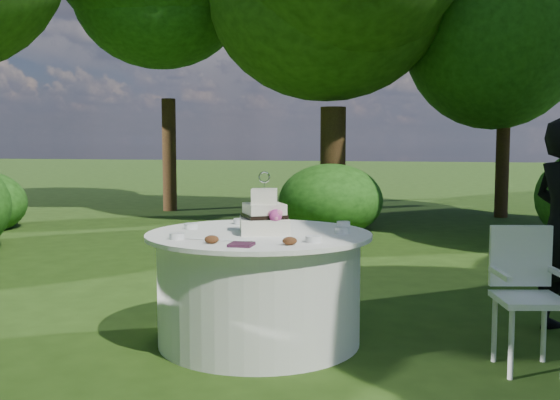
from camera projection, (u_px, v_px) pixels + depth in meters
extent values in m
plane|color=#213B10|center=(259.00, 341.00, 4.59)|extent=(80.00, 80.00, 0.00)
cube|color=#431C33|center=(241.00, 245.00, 3.95)|extent=(0.14, 0.14, 0.02)
ellipsoid|color=white|center=(220.00, 239.00, 4.17)|extent=(0.48, 0.07, 0.01)
cylinder|color=silver|center=(259.00, 289.00, 4.56)|extent=(1.40, 1.40, 0.74)
cylinder|color=white|center=(259.00, 235.00, 4.53)|extent=(1.56, 1.56, 0.03)
cube|color=white|center=(264.00, 226.00, 4.50)|extent=(0.41, 0.41, 0.11)
cube|color=beige|center=(264.00, 211.00, 4.49)|extent=(0.34, 0.34, 0.11)
cube|color=white|center=(264.00, 197.00, 4.49)|extent=(0.21, 0.21, 0.11)
cube|color=black|center=(264.00, 216.00, 4.50)|extent=(0.36, 0.36, 0.03)
sphere|color=#B83689|center=(275.00, 216.00, 4.37)|extent=(0.09, 0.09, 0.09)
cylinder|color=silver|center=(264.00, 186.00, 4.48)|extent=(0.01, 0.01, 0.05)
torus|color=silver|center=(264.00, 177.00, 4.47)|extent=(0.08, 0.02, 0.08)
cube|color=white|center=(529.00, 300.00, 3.98)|extent=(0.46, 0.46, 0.04)
cube|color=white|center=(520.00, 256.00, 4.13)|extent=(0.38, 0.12, 0.39)
cylinder|color=silver|center=(511.00, 345.00, 3.84)|extent=(0.03, 0.03, 0.42)
cylinder|color=silver|center=(494.00, 329.00, 4.16)|extent=(0.03, 0.03, 0.42)
cylinder|color=silver|center=(544.00, 329.00, 4.15)|extent=(0.03, 0.03, 0.42)
cube|color=white|center=(500.00, 274.00, 3.96)|extent=(0.11, 0.35, 0.03)
cylinder|color=white|center=(343.00, 224.00, 4.83)|extent=(0.10, 0.10, 0.04)
cylinder|color=white|center=(342.00, 230.00, 4.49)|extent=(0.10, 0.10, 0.04)
cylinder|color=white|center=(240.00, 221.00, 5.00)|extent=(0.10, 0.10, 0.04)
cylinder|color=white|center=(191.00, 226.00, 4.71)|extent=(0.10, 0.10, 0.04)
cylinder|color=white|center=(313.00, 239.00, 4.10)|extent=(0.10, 0.10, 0.04)
cylinder|color=white|center=(177.00, 236.00, 4.22)|extent=(0.10, 0.10, 0.04)
ellipsoid|color=#562D16|center=(212.00, 239.00, 4.06)|extent=(0.09, 0.09, 0.05)
ellipsoid|color=#562D16|center=(290.00, 241.00, 3.99)|extent=(0.09, 0.09, 0.05)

